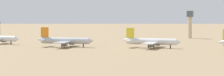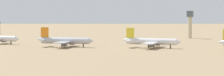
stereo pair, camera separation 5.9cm
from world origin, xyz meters
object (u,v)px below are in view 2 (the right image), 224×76
control_tower (190,22)px  light_pole_mid (0,29)px  parked_jet_orange_2 (65,41)px  parked_jet_yellow_3 (151,41)px

control_tower → light_pole_mid: 168.06m
parked_jet_orange_2 → control_tower: bearing=59.2°
parked_jet_orange_2 → control_tower: (59.31, 129.12, 10.35)m
parked_jet_yellow_3 → control_tower: 119.65m
parked_jet_orange_2 → parked_jet_yellow_3: parked_jet_orange_2 is taller
control_tower → light_pole_mid: (-161.31, -46.71, -6.39)m
parked_jet_yellow_3 → light_pole_mid: size_ratio=2.70×
parked_jet_orange_2 → light_pole_mid: light_pole_mid is taller
parked_jet_orange_2 → control_tower: 142.47m
parked_jet_yellow_3 → light_pole_mid: light_pole_mid is taller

